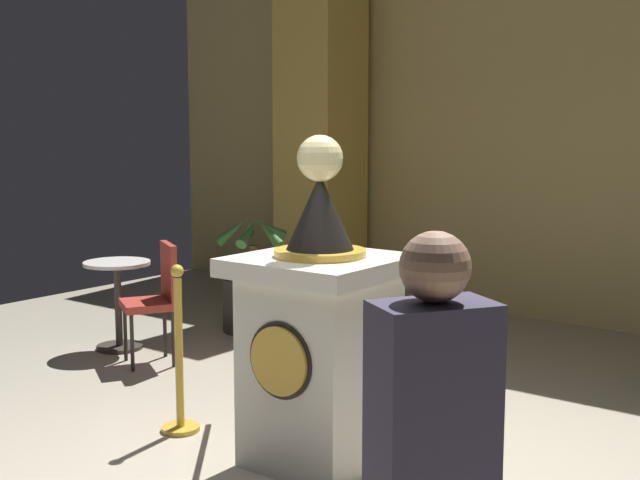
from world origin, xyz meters
TOP-DOWN VIEW (x-y plane):
  - back_wall at (0.00, 4.47)m, footprint 10.53×0.16m
  - pedestal_clock at (-0.05, 0.32)m, footprint 0.84×0.84m
  - stanchion_near at (0.14, 1.31)m, footprint 0.24×0.24m
  - stanchion_far at (-1.03, 0.19)m, footprint 0.24×0.24m
  - velvet_rope at (-0.45, 0.75)m, footprint 1.18×1.18m
  - column_left at (-2.77, 3.92)m, footprint 0.87×0.87m
  - potted_palm_left at (-2.39, 2.40)m, footprint 0.67×0.70m
  - bystander_guest at (1.49, -1.15)m, footprint 0.38×0.42m
  - cafe_table at (-2.87, 1.22)m, footprint 0.56×0.56m
  - cafe_chair_red at (-2.28, 1.13)m, footprint 0.55×0.55m

SIDE VIEW (x-z plane):
  - potted_palm_left at x=-2.39m, z-range -0.23..0.87m
  - stanchion_far at x=-1.03m, z-range -0.16..0.89m
  - stanchion_near at x=0.14m, z-range -0.16..0.92m
  - cafe_table at x=-2.87m, z-range 0.10..0.85m
  - cafe_chair_red at x=-2.28m, z-range 0.09..1.05m
  - pedestal_clock at x=-0.05m, z-range -0.20..1.63m
  - velvet_rope at x=-0.45m, z-range 0.68..0.90m
  - bystander_guest at x=1.49m, z-range 0.04..1.62m
  - column_left at x=-2.77m, z-range -0.01..3.78m
  - back_wall at x=0.00m, z-range 0.00..3.95m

